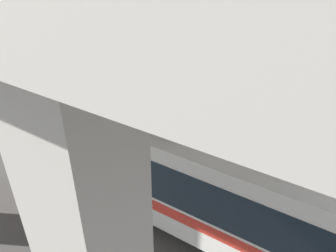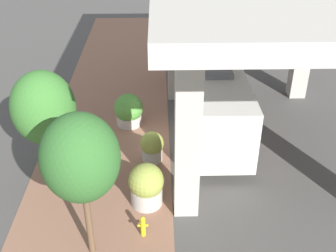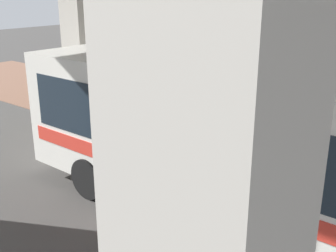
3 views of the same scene
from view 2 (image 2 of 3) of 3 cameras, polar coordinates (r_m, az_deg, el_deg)
ground_plane at (r=20.44m, az=0.18°, el=-2.07°), size 80.00×80.00×0.00m
sidewalk_strip at (r=20.59m, az=-8.20°, el=-2.14°), size 6.00×40.00×0.02m
bus at (r=21.88m, az=5.88°, el=5.89°), size 2.66×11.72×3.52m
fire_hydrant at (r=15.39m, az=-3.41°, el=-13.39°), size 0.38×0.18×0.87m
planter_front at (r=18.78m, az=-2.16°, el=-2.82°), size 1.05×1.05×1.42m
planter_middle at (r=21.49m, az=-5.34°, el=2.09°), size 1.47×1.47×1.69m
planter_back at (r=16.34m, az=-2.95°, el=-8.03°), size 1.37×1.37×1.82m
street_tree_near at (r=16.89m, az=-16.52°, el=2.37°), size 2.49×2.49×4.94m
street_tree_far at (r=12.80m, az=-11.79°, el=-4.32°), size 2.41×2.41×5.40m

